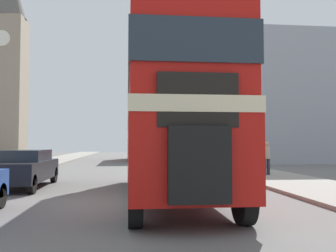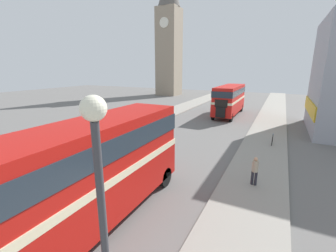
% 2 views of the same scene
% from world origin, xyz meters
% --- Properties ---
extents(ground_plane, '(120.00, 120.00, 0.00)m').
position_xyz_m(ground_plane, '(0.00, 0.00, 0.00)').
color(ground_plane, slate).
extents(double_decker_bus, '(2.48, 10.13, 4.35)m').
position_xyz_m(double_decker_bus, '(1.28, 1.17, 2.58)').
color(double_decker_bus, '#B2140F').
rests_on(double_decker_bus, ground_plane).
extents(bus_distant, '(2.56, 9.61, 4.03)m').
position_xyz_m(bus_distant, '(1.32, 26.33, 2.41)').
color(bus_distant, red).
rests_on(bus_distant, ground_plane).
extents(car_parked_mid, '(1.73, 4.54, 1.39)m').
position_xyz_m(car_parked_mid, '(-3.80, 4.13, 0.73)').
color(car_parked_mid, black).
rests_on(car_parked_mid, ground_plane).
extents(pedestrian_walking, '(0.33, 0.33, 1.61)m').
position_xyz_m(pedestrian_walking, '(6.75, 7.29, 1.03)').
color(pedestrian_walking, '#282833').
rests_on(pedestrian_walking, sidewalk_right).
extents(bicycle_on_pavement, '(0.05, 1.76, 0.78)m').
position_xyz_m(bicycle_on_pavement, '(7.33, 15.29, 0.48)').
color(bicycle_on_pavement, black).
rests_on(bicycle_on_pavement, sidewalk_right).
extents(church_tower, '(5.09, 5.09, 28.03)m').
position_xyz_m(church_tower, '(-17.06, 44.68, 14.31)').
color(church_tower, gray).
rests_on(church_tower, ground_plane).
extents(shop_building_block, '(17.70, 10.18, 10.94)m').
position_xyz_m(shop_building_block, '(19.22, 22.54, 5.47)').
color(shop_building_block, '#999EA8').
rests_on(shop_building_block, ground_plane).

